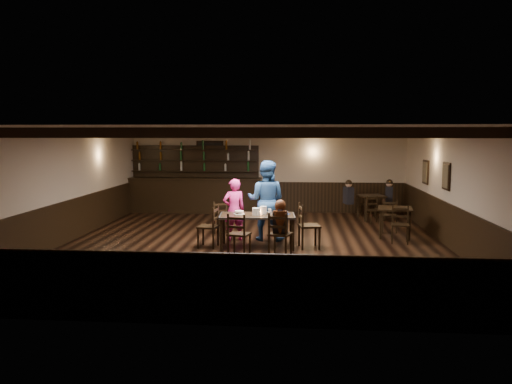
# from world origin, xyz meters

# --- Properties ---
(ground) EXTENTS (10.00, 10.00, 0.00)m
(ground) POSITION_xyz_m (0.00, 0.00, 0.00)
(ground) COLOR black
(ground) RESTS_ON ground
(room_shell) EXTENTS (9.02, 10.02, 2.71)m
(room_shell) POSITION_xyz_m (0.01, 0.04, 1.75)
(room_shell) COLOR #BDAF9D
(room_shell) RESTS_ON ground
(dining_table) EXTENTS (1.76, 0.98, 0.75)m
(dining_table) POSITION_xyz_m (0.10, -0.26, 0.68)
(dining_table) COLOR black
(dining_table) RESTS_ON ground
(chair_near_left) EXTENTS (0.52, 0.50, 0.91)m
(chair_near_left) POSITION_xyz_m (-0.24, -1.13, 0.53)
(chair_near_left) COLOR black
(chair_near_left) RESTS_ON ground
(chair_near_right) EXTENTS (0.54, 0.53, 0.94)m
(chair_near_right) POSITION_xyz_m (0.63, -1.12, 0.55)
(chair_near_right) COLOR black
(chair_near_right) RESTS_ON ground
(chair_end_left) EXTENTS (0.47, 0.49, 0.95)m
(chair_end_left) POSITION_xyz_m (-0.93, -0.36, 0.55)
(chair_end_left) COLOR black
(chair_end_left) RESTS_ON ground
(chair_end_right) EXTENTS (0.53, 0.55, 1.02)m
(chair_end_right) POSITION_xyz_m (1.20, -0.26, 0.59)
(chair_end_right) COLOR black
(chair_end_right) RESTS_ON ground
(chair_far_pushed) EXTENTS (0.53, 0.53, 0.85)m
(chair_far_pushed) POSITION_xyz_m (-0.93, 1.12, 0.50)
(chair_far_pushed) COLOR black
(chair_far_pushed) RESTS_ON ground
(woman_pink) EXTENTS (0.65, 0.54, 1.50)m
(woman_pink) POSITION_xyz_m (-0.52, 0.44, 0.75)
(woman_pink) COLOR #E63687
(woman_pink) RESTS_ON ground
(man_blue) EXTENTS (1.07, 0.91, 1.95)m
(man_blue) POSITION_xyz_m (0.25, 0.54, 0.97)
(man_blue) COLOR navy
(man_blue) RESTS_ON ground
(seated_person) EXTENTS (0.32, 0.47, 0.77)m
(seated_person) POSITION_xyz_m (0.66, -1.06, 0.81)
(seated_person) COLOR black
(seated_person) RESTS_ON ground
(cake) EXTENTS (0.26, 0.26, 0.08)m
(cake) POSITION_xyz_m (-0.31, -0.23, 0.79)
(cake) COLOR white
(cake) RESTS_ON dining_table
(plate_stack_a) EXTENTS (0.18, 0.18, 0.17)m
(plate_stack_a) POSITION_xyz_m (0.09, -0.35, 0.84)
(plate_stack_a) COLOR white
(plate_stack_a) RESTS_ON dining_table
(plate_stack_b) EXTENTS (0.15, 0.15, 0.18)m
(plate_stack_b) POSITION_xyz_m (0.24, -0.16, 0.84)
(plate_stack_b) COLOR white
(plate_stack_b) RESTS_ON dining_table
(tea_light) EXTENTS (0.05, 0.05, 0.06)m
(tea_light) POSITION_xyz_m (0.13, -0.20, 0.78)
(tea_light) COLOR #A5A8AD
(tea_light) RESTS_ON dining_table
(salt_shaker) EXTENTS (0.04, 0.04, 0.09)m
(salt_shaker) POSITION_xyz_m (0.41, -0.29, 0.80)
(salt_shaker) COLOR silver
(salt_shaker) RESTS_ON dining_table
(pepper_shaker) EXTENTS (0.03, 0.03, 0.09)m
(pepper_shaker) POSITION_xyz_m (0.49, -0.29, 0.80)
(pepper_shaker) COLOR #A5A8AD
(pepper_shaker) RESTS_ON dining_table
(drink_glass) EXTENTS (0.08, 0.08, 0.12)m
(drink_glass) POSITION_xyz_m (0.38, -0.13, 0.81)
(drink_glass) COLOR silver
(drink_glass) RESTS_ON dining_table
(menu_red) EXTENTS (0.29, 0.21, 0.00)m
(menu_red) POSITION_xyz_m (0.60, -0.28, 0.75)
(menu_red) COLOR #A01117
(menu_red) RESTS_ON dining_table
(menu_blue) EXTENTS (0.38, 0.33, 0.00)m
(menu_blue) POSITION_xyz_m (0.68, -0.10, 0.75)
(menu_blue) COLOR #0E1E46
(menu_blue) RESTS_ON dining_table
(bar_counter) EXTENTS (4.50, 0.70, 2.20)m
(bar_counter) POSITION_xyz_m (-2.42, 4.72, 0.73)
(bar_counter) COLOR black
(bar_counter) RESTS_ON ground
(back_table_a) EXTENTS (0.95, 0.95, 0.75)m
(back_table_a) POSITION_xyz_m (3.45, 1.13, 0.65)
(back_table_a) COLOR black
(back_table_a) RESTS_ON ground
(back_table_b) EXTENTS (0.88, 0.88, 0.75)m
(back_table_b) POSITION_xyz_m (3.22, 3.68, 0.64)
(back_table_b) COLOR black
(back_table_b) RESTS_ON ground
(bg_patron_left) EXTENTS (0.31, 0.40, 0.73)m
(bg_patron_left) POSITION_xyz_m (2.55, 3.76, 0.83)
(bg_patron_left) COLOR black
(bg_patron_left) RESTS_ON ground
(bg_patron_right) EXTENTS (0.28, 0.39, 0.74)m
(bg_patron_right) POSITION_xyz_m (3.79, 3.91, 0.84)
(bg_patron_right) COLOR black
(bg_patron_right) RESTS_ON ground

